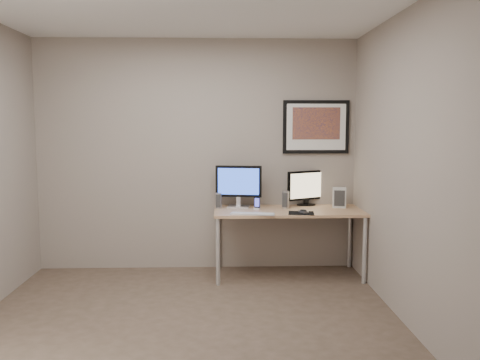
{
  "coord_description": "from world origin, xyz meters",
  "views": [
    {
      "loc": [
        0.29,
        -4.06,
        1.66
      ],
      "look_at": [
        0.47,
        1.1,
        1.08
      ],
      "focal_mm": 38.0,
      "sensor_mm": 36.0,
      "label": 1
    }
  ],
  "objects_px": {
    "speaker_right": "(286,200)",
    "fan_unit": "(339,198)",
    "desk": "(288,216)",
    "speaker_left": "(219,201)",
    "phone_dock": "(257,203)",
    "monitor_large": "(239,184)",
    "keyboard": "(252,214)",
    "monitor_tv": "(306,187)",
    "framed_art": "(316,127)"
  },
  "relations": [
    {
      "from": "speaker_right",
      "to": "fan_unit",
      "type": "distance_m",
      "value": 0.61
    },
    {
      "from": "desk",
      "to": "speaker_left",
      "type": "height_order",
      "value": "speaker_left"
    },
    {
      "from": "speaker_right",
      "to": "phone_dock",
      "type": "relative_size",
      "value": 1.4
    },
    {
      "from": "monitor_large",
      "to": "keyboard",
      "type": "relative_size",
      "value": 1.12
    },
    {
      "from": "monitor_tv",
      "to": "desk",
      "type": "bearing_deg",
      "value": -158.78
    },
    {
      "from": "phone_dock",
      "to": "keyboard",
      "type": "relative_size",
      "value": 0.3
    },
    {
      "from": "monitor_large",
      "to": "phone_dock",
      "type": "relative_size",
      "value": 3.73
    },
    {
      "from": "desk",
      "to": "speaker_left",
      "type": "relative_size",
      "value": 9.3
    },
    {
      "from": "desk",
      "to": "monitor_tv",
      "type": "xyz_separation_m",
      "value": [
        0.24,
        0.28,
        0.28
      ]
    },
    {
      "from": "monitor_tv",
      "to": "keyboard",
      "type": "xyz_separation_m",
      "value": [
        -0.65,
        -0.55,
        -0.2
      ]
    },
    {
      "from": "monitor_tv",
      "to": "phone_dock",
      "type": "relative_size",
      "value": 3.37
    },
    {
      "from": "desk",
      "to": "fan_unit",
      "type": "relative_size",
      "value": 7.2
    },
    {
      "from": "keyboard",
      "to": "monitor_large",
      "type": "bearing_deg",
      "value": 116.31
    },
    {
      "from": "speaker_left",
      "to": "desk",
      "type": "bearing_deg",
      "value": -2.39
    },
    {
      "from": "desk",
      "to": "speaker_left",
      "type": "bearing_deg",
      "value": 171.9
    },
    {
      "from": "monitor_large",
      "to": "speaker_left",
      "type": "distance_m",
      "value": 0.29
    },
    {
      "from": "desk",
      "to": "fan_unit",
      "type": "bearing_deg",
      "value": 12.39
    },
    {
      "from": "framed_art",
      "to": "monitor_tv",
      "type": "bearing_deg",
      "value": -152.6
    },
    {
      "from": "phone_dock",
      "to": "fan_unit",
      "type": "relative_size",
      "value": 0.62
    },
    {
      "from": "framed_art",
      "to": "speaker_right",
      "type": "xyz_separation_m",
      "value": [
        -0.37,
        -0.24,
        -0.8
      ]
    },
    {
      "from": "desk",
      "to": "monitor_large",
      "type": "bearing_deg",
      "value": 162.57
    },
    {
      "from": "speaker_left",
      "to": "keyboard",
      "type": "relative_size",
      "value": 0.38
    },
    {
      "from": "speaker_left",
      "to": "monitor_large",
      "type": "bearing_deg",
      "value": 20.72
    },
    {
      "from": "framed_art",
      "to": "monitor_large",
      "type": "height_order",
      "value": "framed_art"
    },
    {
      "from": "monitor_large",
      "to": "framed_art",
      "type": "bearing_deg",
      "value": 19.59
    },
    {
      "from": "framed_art",
      "to": "monitor_tv",
      "type": "relative_size",
      "value": 1.62
    },
    {
      "from": "monitor_tv",
      "to": "phone_dock",
      "type": "distance_m",
      "value": 0.64
    },
    {
      "from": "desk",
      "to": "phone_dock",
      "type": "bearing_deg",
      "value": 173.32
    },
    {
      "from": "desk",
      "to": "keyboard",
      "type": "height_order",
      "value": "keyboard"
    },
    {
      "from": "desk",
      "to": "speaker_right",
      "type": "relative_size",
      "value": 8.32
    },
    {
      "from": "desk",
      "to": "keyboard",
      "type": "distance_m",
      "value": 0.5
    },
    {
      "from": "monitor_large",
      "to": "fan_unit",
      "type": "bearing_deg",
      "value": 7.07
    },
    {
      "from": "speaker_right",
      "to": "keyboard",
      "type": "xyz_separation_m",
      "value": [
        -0.39,
        -0.37,
        -0.09
      ]
    },
    {
      "from": "framed_art",
      "to": "fan_unit",
      "type": "height_order",
      "value": "framed_art"
    },
    {
      "from": "monitor_tv",
      "to": "speaker_right",
      "type": "distance_m",
      "value": 0.34
    },
    {
      "from": "keyboard",
      "to": "fan_unit",
      "type": "distance_m",
      "value": 1.08
    },
    {
      "from": "framed_art",
      "to": "monitor_large",
      "type": "xyz_separation_m",
      "value": [
        -0.88,
        -0.16,
        -0.63
      ]
    },
    {
      "from": "keyboard",
      "to": "fan_unit",
      "type": "height_order",
      "value": "fan_unit"
    },
    {
      "from": "phone_dock",
      "to": "keyboard",
      "type": "height_order",
      "value": "phone_dock"
    },
    {
      "from": "speaker_right",
      "to": "keyboard",
      "type": "relative_size",
      "value": 0.42
    },
    {
      "from": "speaker_left",
      "to": "phone_dock",
      "type": "height_order",
      "value": "speaker_left"
    },
    {
      "from": "desk",
      "to": "framed_art",
      "type": "relative_size",
      "value": 2.13
    },
    {
      "from": "desk",
      "to": "speaker_left",
      "type": "distance_m",
      "value": 0.78
    },
    {
      "from": "keyboard",
      "to": "monitor_tv",
      "type": "bearing_deg",
      "value": 50.86
    },
    {
      "from": "phone_dock",
      "to": "monitor_tv",
      "type": "bearing_deg",
      "value": 42.23
    },
    {
      "from": "keyboard",
      "to": "framed_art",
      "type": "bearing_deg",
      "value": 49.21
    },
    {
      "from": "fan_unit",
      "to": "speaker_left",
      "type": "bearing_deg",
      "value": -168.7
    },
    {
      "from": "framed_art",
      "to": "keyboard",
      "type": "xyz_separation_m",
      "value": [
        -0.75,
        -0.61,
        -0.88
      ]
    },
    {
      "from": "speaker_left",
      "to": "fan_unit",
      "type": "relative_size",
      "value": 0.77
    },
    {
      "from": "monitor_tv",
      "to": "monitor_large",
      "type": "bearing_deg",
      "value": 160.47
    }
  ]
}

